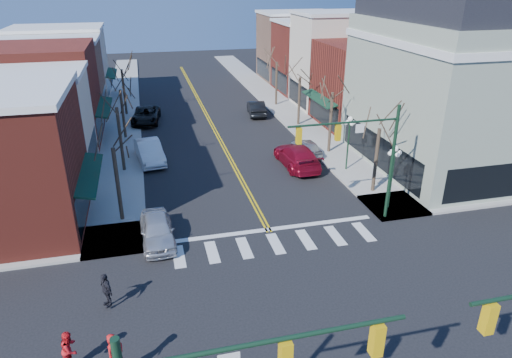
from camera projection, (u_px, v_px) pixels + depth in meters
ground at (315, 317)px, 20.12m from camera, size 160.00×160.00×0.00m
sidewalk_left at (120, 166)px, 35.89m from camera, size 3.50×70.00×0.15m
sidewalk_right at (328, 148)px, 39.74m from camera, size 3.50×70.00×0.15m
bldg_left_stucco_a at (16, 130)px, 32.47m from camera, size 10.00×7.00×7.50m
bldg_left_brick_b at (35, 96)px, 39.36m from camera, size 10.00×9.00×8.50m
bldg_left_tan at (51, 81)px, 46.81m from camera, size 10.00×7.50×7.80m
bldg_left_stucco_b at (61, 66)px, 53.60m from camera, size 10.00×8.00×8.20m
bldg_right_brick_a at (372, 85)px, 44.73m from camera, size 10.00×8.50×8.00m
bldg_right_stucco at (341, 61)px, 51.19m from camera, size 10.00×7.00×10.00m
bldg_right_brick_b at (317, 58)px, 58.15m from camera, size 10.00×8.00×8.50m
bldg_right_tan at (297, 47)px, 65.14m from camera, size 10.00×8.00×9.00m
victorian_corner at (459, 80)px, 33.89m from camera, size 12.25×14.25×13.30m
traffic_mast_far_right at (365, 150)px, 25.98m from camera, size 6.60×0.28×7.20m
lamppost_corner at (393, 166)px, 28.25m from camera, size 0.36×0.36×4.33m
lamppost_midblock at (349, 134)px, 34.01m from camera, size 0.36×0.36×4.33m
tree_left_a at (118, 186)px, 27.05m from camera, size 0.24×0.24×4.76m
tree_left_b at (121, 140)px, 34.09m from camera, size 0.24×0.24×5.04m
tree_left_c at (123, 115)px, 41.28m from camera, size 0.24×0.24×4.55m
tree_left_d at (124, 93)px, 48.30m from camera, size 0.24×0.24×4.90m
tree_right_a at (376, 161)px, 30.78m from camera, size 0.24×0.24×4.62m
tree_right_b at (330, 123)px, 37.76m from camera, size 0.24×0.24×5.18m
tree_right_c at (299, 102)px, 44.92m from camera, size 0.24×0.24×4.83m
tree_right_d at (276, 84)px, 51.98m from camera, size 0.24×0.24×4.97m
car_left_near at (157, 230)px, 25.49m from camera, size 2.00×4.53×1.52m
car_left_mid at (149, 152)px, 36.63m from camera, size 2.51×5.40×1.71m
car_left_far at (146, 115)px, 46.49m from camera, size 3.28×5.87×1.55m
car_right_near at (297, 156)px, 35.72m from camera, size 2.55×5.96×1.71m
car_right_mid at (306, 147)px, 38.16m from camera, size 1.84×4.01×1.33m
car_right_far at (256, 108)px, 49.04m from camera, size 2.21×4.89×1.55m
pedestrian_red_a at (116, 356)px, 16.52m from camera, size 0.82×0.86×1.98m
pedestrian_red_b at (70, 349)px, 17.08m from camera, size 0.81×0.93×1.62m
pedestrian_dark_a at (106, 290)px, 20.28m from camera, size 0.83×1.06×1.67m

